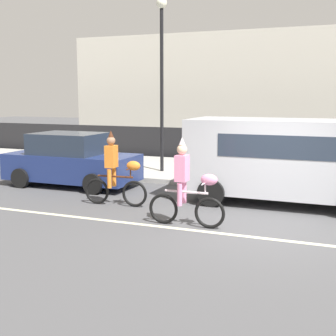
{
  "coord_description": "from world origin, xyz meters",
  "views": [
    {
      "loc": [
        1.72,
        -9.45,
        2.8
      ],
      "look_at": [
        -2.6,
        1.2,
        1.0
      ],
      "focal_mm": 50.0,
      "sensor_mm": 36.0,
      "label": 1
    }
  ],
  "objects_px": {
    "parade_cyclist_pink": "(187,188)",
    "parked_van_silver": "(290,155)",
    "street_lamp_post": "(162,60)",
    "parade_cyclist_orange": "(116,173)",
    "parked_car_navy": "(71,161)"
  },
  "relations": [
    {
      "from": "parade_cyclist_pink",
      "to": "parked_van_silver",
      "type": "height_order",
      "value": "parked_van_silver"
    },
    {
      "from": "parked_van_silver",
      "to": "street_lamp_post",
      "type": "xyz_separation_m",
      "value": [
        -4.74,
        2.83,
        2.71
      ]
    },
    {
      "from": "parade_cyclist_pink",
      "to": "street_lamp_post",
      "type": "relative_size",
      "value": 0.33
    },
    {
      "from": "parade_cyclist_pink",
      "to": "street_lamp_post",
      "type": "distance_m",
      "value": 7.23
    },
    {
      "from": "parade_cyclist_orange",
      "to": "parked_car_navy",
      "type": "distance_m",
      "value": 3.12
    },
    {
      "from": "parade_cyclist_orange",
      "to": "parked_van_silver",
      "type": "height_order",
      "value": "parked_van_silver"
    },
    {
      "from": "street_lamp_post",
      "to": "parked_van_silver",
      "type": "bearing_deg",
      "value": -30.86
    },
    {
      "from": "parade_cyclist_orange",
      "to": "parked_van_silver",
      "type": "relative_size",
      "value": 0.38
    },
    {
      "from": "parade_cyclist_orange",
      "to": "parked_car_navy",
      "type": "height_order",
      "value": "parade_cyclist_orange"
    },
    {
      "from": "parade_cyclist_pink",
      "to": "parade_cyclist_orange",
      "type": "bearing_deg",
      "value": 154.24
    },
    {
      "from": "parade_cyclist_pink",
      "to": "parked_car_navy",
      "type": "height_order",
      "value": "parade_cyclist_pink"
    },
    {
      "from": "parked_car_navy",
      "to": "street_lamp_post",
      "type": "height_order",
      "value": "street_lamp_post"
    },
    {
      "from": "parade_cyclist_orange",
      "to": "street_lamp_post",
      "type": "bearing_deg",
      "value": 98.36
    },
    {
      "from": "parade_cyclist_orange",
      "to": "parade_cyclist_pink",
      "type": "height_order",
      "value": "same"
    },
    {
      "from": "parked_van_silver",
      "to": "street_lamp_post",
      "type": "relative_size",
      "value": 0.85
    }
  ]
}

